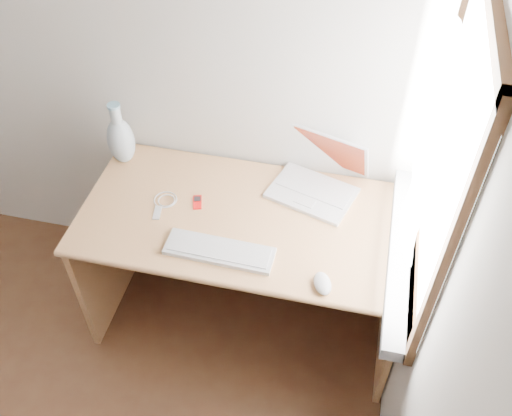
% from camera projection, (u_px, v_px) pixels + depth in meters
% --- Properties ---
extents(back_wall, '(3.50, 0.04, 2.60)m').
position_uv_depth(back_wall, '(32.00, 30.00, 2.46)').
color(back_wall, silver).
rests_on(back_wall, floor).
extents(window, '(0.11, 0.99, 1.10)m').
position_uv_depth(window, '(436.00, 159.00, 1.91)').
color(window, white).
rests_on(window, right_wall).
extents(desk, '(1.42, 0.71, 0.75)m').
position_uv_depth(desk, '(250.00, 235.00, 2.66)').
color(desk, tan).
rests_on(desk, floor).
extents(laptop, '(0.42, 0.40, 0.25)m').
position_uv_depth(laptop, '(314.00, 178.00, 2.53)').
color(laptop, white).
rests_on(laptop, desk).
extents(external_keyboard, '(0.45, 0.15, 0.02)m').
position_uv_depth(external_keyboard, '(219.00, 251.00, 2.30)').
color(external_keyboard, silver).
rests_on(external_keyboard, desk).
extents(mouse, '(0.10, 0.13, 0.04)m').
position_uv_depth(mouse, '(323.00, 283.00, 2.17)').
color(mouse, white).
rests_on(mouse, desk).
extents(ipod, '(0.06, 0.09, 0.01)m').
position_uv_depth(ipod, '(197.00, 202.00, 2.50)').
color(ipod, red).
rests_on(ipod, desk).
extents(cable_coil, '(0.13, 0.13, 0.01)m').
position_uv_depth(cable_coil, '(165.00, 200.00, 2.51)').
color(cable_coil, silver).
rests_on(cable_coil, desk).
extents(remote, '(0.04, 0.08, 0.01)m').
position_uv_depth(remote, '(157.00, 213.00, 2.46)').
color(remote, silver).
rests_on(remote, desk).
extents(vase, '(0.13, 0.13, 0.32)m').
position_uv_depth(vase, '(121.00, 139.00, 2.61)').
color(vase, silver).
rests_on(vase, desk).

